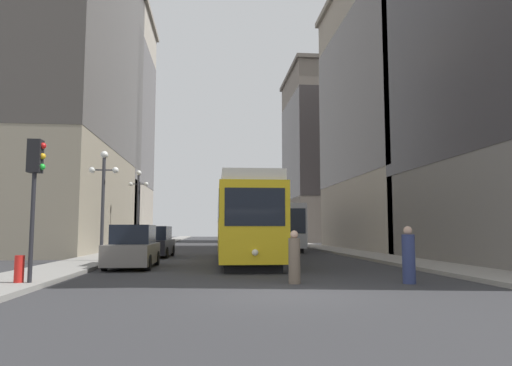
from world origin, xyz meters
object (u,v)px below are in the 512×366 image
object	(u,v)px
streetcar	(244,220)
transit_bus	(278,225)
parked_car_left_near	(155,243)
lamp_post_left_far	(138,198)
fire_hydrant	(19,269)
parked_car_left_mid	(133,248)
pedestrian_crossing_near	(409,257)
pedestrian_crossing_far	(294,259)
traffic_light_near_left	(35,172)
lamp_post_left_near	(103,188)

from	to	relation	value
streetcar	transit_bus	xyz separation A→B (m)	(3.63, 13.04, -0.15)
parked_car_left_near	lamp_post_left_far	xyz separation A→B (m)	(-1.90, 5.45, 3.03)
lamp_post_left_far	fire_hydrant	xyz separation A→B (m)	(-0.11, -20.31, -3.35)
streetcar	parked_car_left_mid	world-z (taller)	streetcar
parked_car_left_near	pedestrian_crossing_near	xyz separation A→B (m)	(9.26, -14.83, -0.04)
pedestrian_crossing_far	fire_hydrant	xyz separation A→B (m)	(-7.82, -0.32, -0.22)
streetcar	parked_car_left_near	bearing A→B (deg)	137.79
fire_hydrant	traffic_light_near_left	bearing A→B (deg)	-7.78
streetcar	parked_car_left_mid	bearing A→B (deg)	-144.77
pedestrian_crossing_far	lamp_post_left_far	world-z (taller)	lamp_post_left_far
streetcar	transit_bus	world-z (taller)	streetcar
pedestrian_crossing_near	traffic_light_near_left	size ratio (longest dim) A/B	0.43
parked_car_left_mid	pedestrian_crossing_near	bearing A→B (deg)	-36.07
streetcar	fire_hydrant	size ratio (longest dim) A/B	19.02
streetcar	lamp_post_left_far	bearing A→B (deg)	124.92
pedestrian_crossing_far	traffic_light_near_left	world-z (taller)	traffic_light_near_left
pedestrian_crossing_far	lamp_post_left_near	size ratio (longest dim) A/B	0.30
pedestrian_crossing_near	traffic_light_near_left	xyz separation A→B (m)	(-10.94, -0.07, 2.45)
transit_bus	parked_car_left_mid	xyz separation A→B (m)	(-8.59, -16.47, -1.10)
streetcar	transit_bus	bearing A→B (deg)	75.04
parked_car_left_near	fire_hydrant	distance (m)	15.00
transit_bus	pedestrian_crossing_far	bearing A→B (deg)	-96.15
pedestrian_crossing_far	parked_car_left_near	bearing A→B (deg)	151.24
parked_car_left_near	pedestrian_crossing_far	xyz separation A→B (m)	(5.82, -14.53, -0.10)
streetcar	parked_car_left_mid	xyz separation A→B (m)	(-4.96, -3.43, -1.26)
traffic_light_near_left	parked_car_left_near	bearing A→B (deg)	83.55
lamp_post_left_near	fire_hydrant	world-z (taller)	lamp_post_left_near
parked_car_left_near	lamp_post_left_far	world-z (taller)	lamp_post_left_far
parked_car_left_mid	transit_bus	bearing A→B (deg)	62.69
transit_bus	fire_hydrant	world-z (taller)	transit_bus
parked_car_left_near	pedestrian_crossing_near	size ratio (longest dim) A/B	2.61
transit_bus	parked_car_left_mid	world-z (taller)	transit_bus
parked_car_left_mid	traffic_light_near_left	size ratio (longest dim) A/B	1.13
parked_car_left_near	traffic_light_near_left	bearing A→B (deg)	-93.58
parked_car_left_mid	fire_hydrant	xyz separation A→B (m)	(-2.01, -6.83, -0.32)
parked_car_left_near	transit_bus	bearing A→B (deg)	47.39
transit_bus	fire_hydrant	distance (m)	25.64
parked_car_left_mid	lamp_post_left_far	distance (m)	13.94
pedestrian_crossing_far	lamp_post_left_near	distance (m)	12.28
parked_car_left_mid	fire_hydrant	distance (m)	7.13
parked_car_left_near	lamp_post_left_far	distance (m)	6.52
transit_bus	parked_car_left_mid	bearing A→B (deg)	-116.82
streetcar	parked_car_left_near	distance (m)	6.88
streetcar	fire_hydrant	bearing A→B (deg)	-123.59
pedestrian_crossing_near	traffic_light_near_left	bearing A→B (deg)	-86.14
parked_car_left_near	pedestrian_crossing_near	bearing A→B (deg)	-55.15
parked_car_left_near	pedestrian_crossing_far	distance (m)	15.66
parked_car_left_near	lamp_post_left_near	size ratio (longest dim) A/B	0.85
parked_car_left_near	fire_hydrant	xyz separation A→B (m)	(-2.01, -14.86, -0.32)
parked_car_left_mid	pedestrian_crossing_far	distance (m)	8.73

